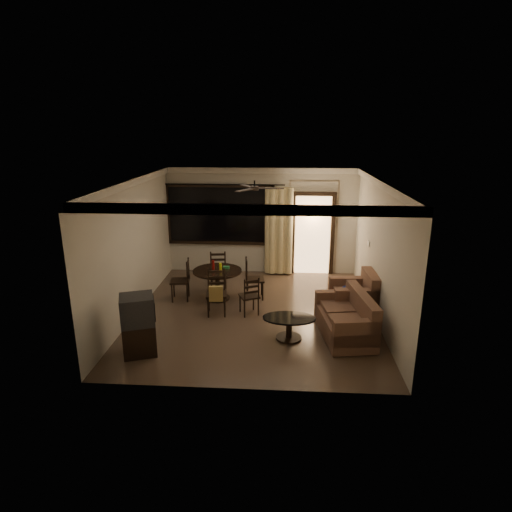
# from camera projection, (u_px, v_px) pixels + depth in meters

# --- Properties ---
(ground) EXTENTS (5.50, 5.50, 0.00)m
(ground) POSITION_uv_depth(u_px,v_px,m) (255.00, 313.00, 9.08)
(ground) COLOR #7F6651
(ground) RESTS_ON ground
(room_shell) EXTENTS (5.50, 6.70, 5.50)m
(room_shell) POSITION_uv_depth(u_px,v_px,m) (284.00, 213.00, 10.21)
(room_shell) COLOR beige
(room_shell) RESTS_ON ground
(dining_table) EXTENTS (1.11, 1.11, 0.91)m
(dining_table) POSITION_uv_depth(u_px,v_px,m) (218.00, 276.00, 9.70)
(dining_table) COLOR black
(dining_table) RESTS_ON ground
(dining_chair_west) EXTENTS (0.47, 0.47, 0.95)m
(dining_chair_west) POSITION_uv_depth(u_px,v_px,m) (181.00, 288.00, 9.73)
(dining_chair_west) COLOR black
(dining_chair_west) RESTS_ON ground
(dining_chair_east) EXTENTS (0.47, 0.47, 0.95)m
(dining_chair_east) POSITION_uv_depth(u_px,v_px,m) (254.00, 286.00, 9.82)
(dining_chair_east) COLOR black
(dining_chair_east) RESTS_ON ground
(dining_chair_south) EXTENTS (0.47, 0.52, 0.95)m
(dining_chair_south) POSITION_uv_depth(u_px,v_px,m) (217.00, 301.00, 8.95)
(dining_chair_south) COLOR black
(dining_chair_south) RESTS_ON ground
(dining_chair_north) EXTENTS (0.47, 0.47, 0.95)m
(dining_chair_north) POSITION_uv_depth(u_px,v_px,m) (219.00, 276.00, 10.53)
(dining_chair_north) COLOR black
(dining_chair_north) RESTS_ON ground
(tv_cabinet) EXTENTS (0.69, 0.66, 1.07)m
(tv_cabinet) POSITION_uv_depth(u_px,v_px,m) (139.00, 325.00, 7.33)
(tv_cabinet) COLOR black
(tv_cabinet) RESTS_ON ground
(sofa) EXTENTS (1.04, 1.65, 0.83)m
(sofa) POSITION_uv_depth(u_px,v_px,m) (348.00, 320.00, 7.99)
(sofa) COLOR #482E21
(sofa) RESTS_ON ground
(armchair) EXTENTS (0.95, 0.95, 0.91)m
(armchair) POSITION_uv_depth(u_px,v_px,m) (356.00, 298.00, 8.89)
(armchair) COLOR #482E21
(armchair) RESTS_ON ground
(coffee_table) EXTENTS (0.98, 0.59, 0.43)m
(coffee_table) POSITION_uv_depth(u_px,v_px,m) (289.00, 324.00, 7.91)
(coffee_table) COLOR black
(coffee_table) RESTS_ON ground
(side_chair) EXTENTS (0.49, 0.49, 0.85)m
(side_chair) POSITION_uv_depth(u_px,v_px,m) (249.00, 303.00, 8.98)
(side_chair) COLOR black
(side_chair) RESTS_ON ground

